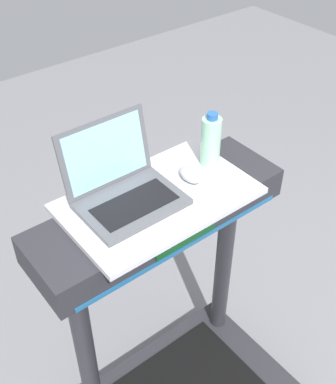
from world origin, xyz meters
The scene contains 4 objects.
desk_board centered at (0.00, 0.70, 1.09)m, with size 0.62×0.38×0.02m, color silver.
laptop centered at (-0.09, 0.76, 1.15)m, with size 0.32×0.27×0.24m.
computer_mouse centered at (0.14, 0.71, 1.12)m, with size 0.06×0.10×0.03m, color #B2B2B7.
water_bottle centered at (0.25, 0.74, 1.19)m, with size 0.07×0.07×0.20m.
Camera 1 is at (-0.74, -0.29, 2.12)m, focal length 46.41 mm.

